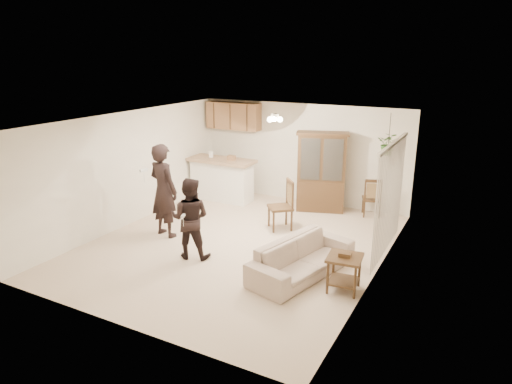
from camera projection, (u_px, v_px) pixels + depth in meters
The scene contains 23 objects.
floor at pixel (239, 244), 9.18m from camera, with size 6.50×6.50×0.00m, color beige.
ceiling at pixel (237, 120), 8.45m from camera, with size 5.50×6.50×0.02m, color white.
wall_back at pixel (302, 153), 11.56m from camera, with size 5.50×0.02×2.50m, color white.
wall_front at pixel (115, 244), 6.06m from camera, with size 5.50×0.02×2.50m, color white.
wall_left at pixel (130, 168), 10.04m from camera, with size 0.02×6.50×2.50m, color white.
wall_right at pixel (381, 206), 7.58m from camera, with size 0.02×6.50×2.50m, color white.
breakfast_bar at pixel (222, 181), 11.84m from camera, with size 1.60×0.55×1.00m, color white.
bar_top at pixel (221, 160), 11.68m from camera, with size 1.75×0.70×0.08m, color tan.
upper_cabinets at pixel (233, 116), 12.01m from camera, with size 1.50×0.34×0.70m, color brown.
vertical_blinds at pixel (389, 200), 8.40m from camera, with size 0.06×2.30×2.10m, color beige, non-canonical shape.
ceiling_fixture at pixel (275, 118), 9.40m from camera, with size 0.36×0.36×0.20m, color beige, non-canonical shape.
hanging_plant at pixel (388, 144), 9.63m from camera, with size 0.43×0.37×0.48m, color #336026.
plant_cord at pixel (390, 128), 9.54m from camera, with size 0.01×0.01×0.65m, color black.
sofa at pixel (302, 255), 7.83m from camera, with size 1.87×0.73×0.73m, color beige.
adult at pixel (164, 194), 9.39m from camera, with size 0.66×0.43×1.80m, color black.
child at pixel (190, 223), 8.43m from camera, with size 0.66×0.51×1.35m, color black.
china_hutch at pixel (321, 173), 10.90m from camera, with size 1.30×0.83×1.92m.
side_table at pixel (344, 273), 7.32m from camera, with size 0.59×0.59×0.66m.
chair_bar at pixel (214, 184), 12.46m from camera, with size 0.45×0.45×0.92m.
chair_hutch_left at pixel (280, 215), 9.91m from camera, with size 0.68×0.68×1.09m.
chair_hutch_right at pixel (371, 205), 10.73m from camera, with size 0.53×0.53×0.93m.
controller_adult at pixel (144, 170), 8.88m from camera, with size 0.05×0.17×0.05m, color silver.
controller_child at pixel (183, 216), 8.01m from camera, with size 0.04×0.13×0.04m, color silver.
Camera 1 is at (4.27, -7.32, 3.69)m, focal length 32.00 mm.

